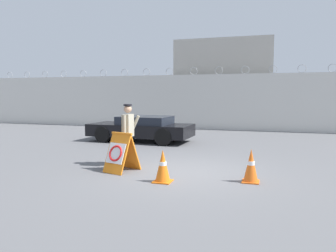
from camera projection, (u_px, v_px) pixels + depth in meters
The scene contains 8 objects.
ground_plane at pixel (184, 172), 8.92m from camera, with size 90.00×90.00×0.00m, color #5B5B5E.
perimeter_wall at pixel (231, 102), 19.35m from camera, with size 36.00×0.30×3.76m.
building_block at pixel (227, 84), 23.53m from camera, with size 6.28×5.98×5.67m.
barricade_sign at pixel (121, 152), 8.91m from camera, with size 0.88×1.01×1.07m.
security_guard at pixel (128, 131), 9.65m from camera, with size 0.39×0.65×1.82m.
traffic_cone_near at pixel (251, 166), 7.82m from camera, with size 0.40×0.40×0.81m.
traffic_cone_mid at pixel (163, 166), 7.84m from camera, with size 0.43×0.43×0.79m.
parked_car_front_coupe at pixel (142, 128), 14.68m from camera, with size 4.65×2.12×1.14m.
Camera 1 is at (2.20, -8.49, 2.09)m, focal length 35.00 mm.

